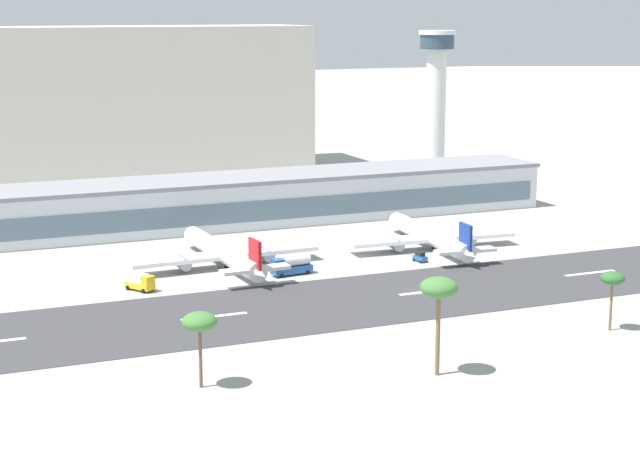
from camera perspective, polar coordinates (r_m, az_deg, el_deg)
The scene contains 16 objects.
ground_plane at distance 204.53m, azimuth 5.47°, elevation -3.39°, with size 1400.00×1400.00×0.00m, color #9E9E99.
runway_strip at distance 203.91m, azimuth 5.57°, elevation -3.42°, with size 800.00×33.20×0.08m, color #38383A.
runway_centreline_dash_3 at distance 188.24m, azimuth -5.68°, elevation -4.70°, with size 12.00×1.20×0.01m, color white.
runway_centreline_dash_4 at distance 204.29m, azimuth 5.78°, elevation -3.39°, with size 12.00×1.20×0.01m, color white.
runway_centreline_dash_5 at distance 224.36m, azimuth 14.26°, elevation -2.32°, with size 12.00×1.20×0.01m, color white.
terminal_building at distance 268.76m, azimuth -3.28°, elevation 1.61°, with size 153.75×21.24×12.11m.
control_tower at distance 320.09m, azimuth 6.23°, elevation 7.03°, with size 10.92×10.92×46.76m.
distant_hotel_block at distance 355.35m, azimuth -10.82°, elevation 6.76°, with size 126.36×33.25×47.49m, color beige.
airliner_red_tail_gate_0 at distance 221.85m, azimuth -5.08°, elevation -1.39°, with size 41.03×44.80×9.35m.
airliner_navy_tail_gate_1 at distance 238.92m, azimuth 6.07°, elevation -0.49°, with size 39.46×43.44×9.07m.
service_fuel_truck_0 at distance 215.77m, azimuth -1.53°, elevation -1.98°, with size 8.74×3.63×3.95m.
service_baggage_tug_1 at distance 228.18m, azimuth 5.39°, elevation -1.53°, with size 2.41×3.46×2.20m.
service_box_truck_2 at distance 206.90m, azimuth -9.63°, elevation -2.81°, with size 5.15×6.38×3.25m.
palm_tree_1 at distance 155.68m, azimuth 6.39°, elevation -3.30°, with size 5.61×5.61×14.88m.
palm_tree_2 at distance 183.92m, azimuth 15.40°, elevation -2.64°, with size 4.11×4.11×10.17m.
palm_tree_3 at distance 151.55m, azimuth -6.46°, elevation -5.04°, with size 5.04×5.04×11.13m.
Camera 1 is at (-94.54, -173.43, 53.04)m, focal length 59.75 mm.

